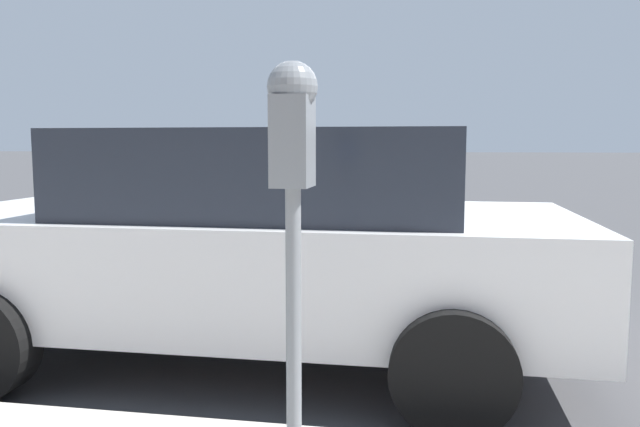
% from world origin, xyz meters
% --- Properties ---
extents(ground_plane, '(220.00, 220.00, 0.00)m').
position_xyz_m(ground_plane, '(0.00, 0.00, 0.00)').
color(ground_plane, '#424244').
extents(parking_meter, '(0.21, 0.19, 1.60)m').
position_xyz_m(parking_meter, '(-2.61, 0.18, 1.38)').
color(parking_meter, gray).
rests_on(parking_meter, sidewalk).
extents(car_white, '(2.15, 4.23, 1.53)m').
position_xyz_m(car_white, '(-0.88, 0.80, 0.81)').
color(car_white, silver).
rests_on(car_white, ground_plane).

